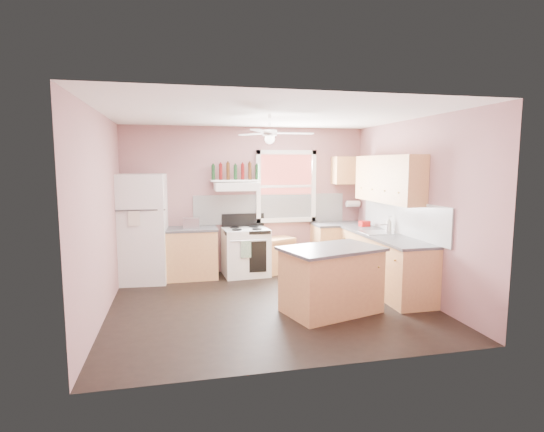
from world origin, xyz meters
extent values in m
plane|color=black|center=(0.00, 0.00, 0.00)|extent=(4.50, 4.50, 0.00)
plane|color=white|center=(0.00, 0.00, 2.70)|extent=(4.50, 4.50, 0.00)
cube|color=#906263|center=(0.00, 2.02, 1.35)|extent=(4.50, 0.05, 2.70)
cube|color=#906263|center=(2.27, 0.00, 1.35)|extent=(0.05, 4.00, 2.70)
cube|color=#906263|center=(-2.27, 0.00, 1.35)|extent=(0.05, 4.00, 2.70)
cube|color=white|center=(0.45, 1.99, 1.18)|extent=(2.90, 0.03, 0.55)
cube|color=white|center=(2.23, 0.30, 1.18)|extent=(0.03, 2.60, 0.55)
cube|color=brown|center=(0.75, 1.98, 1.60)|extent=(1.00, 0.02, 1.20)
cube|color=white|center=(0.75, 1.96, 1.60)|extent=(1.16, 0.07, 1.36)
cube|color=white|center=(-1.86, 1.66, 0.93)|extent=(0.84, 0.82, 1.85)
cube|color=tan|center=(-1.06, 1.70, 0.43)|extent=(0.90, 0.60, 0.86)
cube|color=#444447|center=(-1.06, 1.70, 0.88)|extent=(0.92, 0.62, 0.04)
cube|color=silver|center=(-1.05, 1.67, 0.99)|extent=(0.29, 0.18, 0.18)
cube|color=white|center=(-0.08, 1.66, 0.43)|extent=(0.84, 0.69, 0.86)
cube|color=white|center=(-0.23, 1.75, 1.62)|extent=(0.78, 0.50, 0.14)
cube|color=white|center=(-0.23, 1.87, 1.72)|extent=(0.90, 0.26, 0.03)
cube|color=tan|center=(0.50, 1.75, 0.33)|extent=(0.77, 0.66, 0.65)
cube|color=tan|center=(1.75, 1.70, 0.43)|extent=(1.00, 0.60, 0.86)
cube|color=tan|center=(1.95, 0.30, 0.43)|extent=(0.60, 2.20, 0.86)
cube|color=#444447|center=(1.75, 1.70, 0.88)|extent=(1.02, 0.62, 0.04)
cube|color=#444447|center=(1.94, 0.30, 0.88)|extent=(0.62, 2.22, 0.04)
cube|color=silver|center=(1.94, 0.50, 0.90)|extent=(0.55, 0.45, 0.03)
cylinder|color=silver|center=(2.10, 0.50, 0.97)|extent=(0.03, 0.03, 0.14)
cube|color=tan|center=(2.08, 0.50, 1.78)|extent=(0.33, 1.80, 0.76)
cube|color=tan|center=(1.95, 1.83, 1.90)|extent=(0.60, 0.33, 0.52)
cylinder|color=white|center=(2.07, 1.86, 1.25)|extent=(0.26, 0.12, 0.12)
cube|color=tan|center=(0.75, -0.50, 0.43)|extent=(1.40, 1.09, 0.86)
cube|color=#444447|center=(0.75, -0.50, 0.88)|extent=(1.49, 1.18, 0.04)
cylinder|color=white|center=(0.00, 0.00, 2.45)|extent=(0.20, 0.20, 0.08)
imported|color=silver|center=(2.13, 0.52, 1.03)|extent=(0.13, 0.13, 0.26)
cube|color=#B1110F|center=(2.02, 1.20, 0.95)|extent=(0.20, 0.15, 0.10)
cylinder|color=#143819|center=(-0.63, 1.87, 1.87)|extent=(0.06, 0.06, 0.27)
cylinder|color=#590F0F|center=(-0.50, 1.87, 1.88)|extent=(0.06, 0.06, 0.29)
cylinder|color=#3F230F|center=(-0.36, 1.87, 1.89)|extent=(0.06, 0.06, 0.31)
cylinder|color=#143819|center=(-0.23, 1.87, 1.87)|extent=(0.06, 0.06, 0.27)
cylinder|color=#590F0F|center=(-0.10, 1.87, 1.88)|extent=(0.06, 0.06, 0.29)
cylinder|color=#3F230F|center=(0.04, 1.87, 1.89)|extent=(0.06, 0.06, 0.31)
cylinder|color=#143819|center=(0.17, 1.87, 1.87)|extent=(0.06, 0.06, 0.27)
camera|label=1|loc=(-1.28, -5.83, 2.03)|focal=28.00mm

